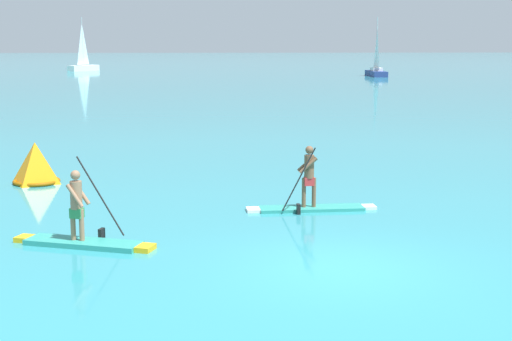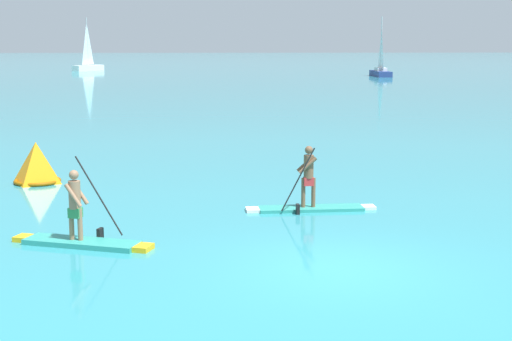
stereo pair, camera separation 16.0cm
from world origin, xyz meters
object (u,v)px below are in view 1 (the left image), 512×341
at_px(paddleboarder_near_left, 83,232).
at_px(paddleboarder_mid_center, 310,196).
at_px(race_marker_buoy, 36,165).
at_px(sailboat_left_horizon, 83,64).
at_px(sailboat_right_horizon, 376,70).

bearing_deg(paddleboarder_near_left, paddleboarder_mid_center, 49.87).
distance_m(race_marker_buoy, sailboat_left_horizon, 84.45).
distance_m(race_marker_buoy, sailboat_right_horizon, 71.29).
bearing_deg(race_marker_buoy, paddleboarder_mid_center, -27.49).
bearing_deg(race_marker_buoy, paddleboarder_near_left, -70.06).
relative_size(paddleboarder_near_left, paddleboarder_mid_center, 0.93).
xyz_separation_m(paddleboarder_near_left, paddleboarder_mid_center, (5.40, 3.29, 0.06)).
bearing_deg(paddleboarder_near_left, race_marker_buoy, 128.47).
height_order(paddleboarder_near_left, sailboat_right_horizon, sailboat_right_horizon).
xyz_separation_m(race_marker_buoy, sailboat_left_horizon, (-12.70, 83.49, 0.39)).
relative_size(paddleboarder_near_left, sailboat_left_horizon, 0.45).
xyz_separation_m(paddleboarder_near_left, sailboat_right_horizon, (21.74, 74.48, 0.47)).
distance_m(paddleboarder_near_left, sailboat_left_horizon, 92.31).
bearing_deg(sailboat_left_horizon, race_marker_buoy, -134.89).
distance_m(paddleboarder_mid_center, race_marker_buoy, 9.17).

